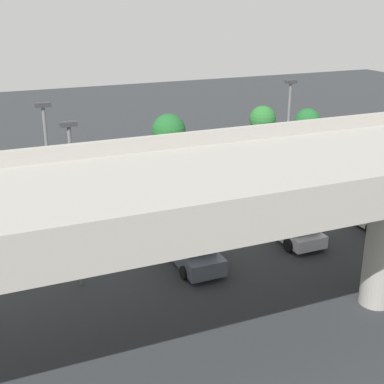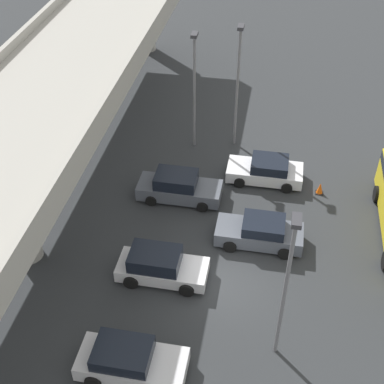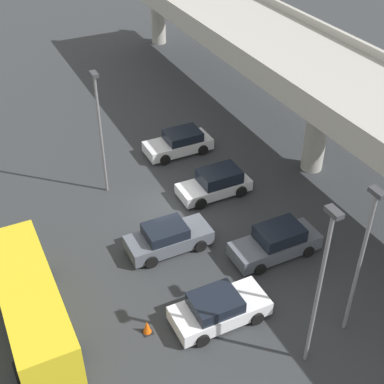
% 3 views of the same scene
% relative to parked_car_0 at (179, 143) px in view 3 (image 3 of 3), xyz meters
% --- Properties ---
extents(ground_plane, '(106.73, 106.73, 0.00)m').
position_rel_parked_car_0_xyz_m(ground_plane, '(5.48, -3.29, -0.72)').
color(ground_plane, '#2D3033').
extents(highway_overpass, '(51.17, 7.41, 7.39)m').
position_rel_parked_car_0_xyz_m(highway_overpass, '(5.48, 6.82, 5.41)').
color(highway_overpass, '#9E9B93').
rests_on(highway_overpass, ground_plane).
extents(parked_car_0, '(2.17, 4.45, 1.50)m').
position_rel_parked_car_0_xyz_m(parked_car_0, '(0.00, 0.00, 0.00)').
color(parked_car_0, silver).
rests_on(parked_car_0, ground_plane).
extents(parked_car_1, '(2.08, 4.34, 1.60)m').
position_rel_parked_car_0_xyz_m(parked_car_1, '(5.27, -0.05, 0.04)').
color(parked_car_1, silver).
rests_on(parked_car_1, ground_plane).
extents(parked_car_2, '(2.07, 4.46, 1.53)m').
position_rel_parked_car_0_xyz_m(parked_car_2, '(8.49, -4.59, -0.00)').
color(parked_car_2, '#515660').
rests_on(parked_car_2, ground_plane).
extents(parked_car_3, '(2.07, 4.73, 1.66)m').
position_rel_parked_car_0_xyz_m(parked_car_3, '(11.31, 0.25, 0.05)').
color(parked_car_3, '#515660').
rests_on(parked_car_3, ground_plane).
extents(parked_car_4, '(2.20, 4.43, 1.46)m').
position_rel_parked_car_0_xyz_m(parked_car_4, '(13.88, -4.50, -0.03)').
color(parked_car_4, silver).
rests_on(parked_car_4, ground_plane).
extents(shuttle_bus, '(8.53, 2.69, 2.49)m').
position_rel_parked_car_0_xyz_m(shuttle_bus, '(10.46, -12.06, 0.78)').
color(shuttle_bus, gold).
rests_on(shuttle_bus, ground_plane).
extents(lamp_post_near_aisle, '(0.70, 0.35, 7.62)m').
position_rel_parked_car_0_xyz_m(lamp_post_near_aisle, '(2.07, -5.81, 3.77)').
color(lamp_post_near_aisle, slate).
rests_on(lamp_post_near_aisle, ground_plane).
extents(lamp_post_mid_lot, '(0.70, 0.35, 7.59)m').
position_rel_parked_car_0_xyz_m(lamp_post_mid_lot, '(16.78, 0.33, 3.76)').
color(lamp_post_mid_lot, slate).
rests_on(lamp_post_mid_lot, ground_plane).
extents(lamp_post_by_overpass, '(0.70, 0.35, 7.98)m').
position_rel_parked_car_0_xyz_m(lamp_post_by_overpass, '(17.39, -2.21, 3.96)').
color(lamp_post_by_overpass, slate).
rests_on(lamp_post_by_overpass, ground_plane).
extents(traffic_cone, '(0.44, 0.44, 0.70)m').
position_rel_parked_car_0_xyz_m(traffic_cone, '(13.18, -7.69, -0.39)').
color(traffic_cone, black).
rests_on(traffic_cone, ground_plane).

